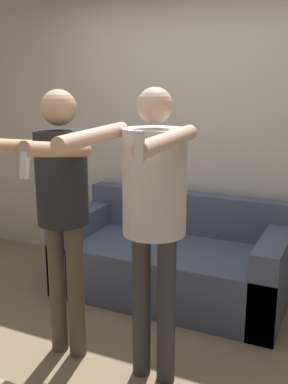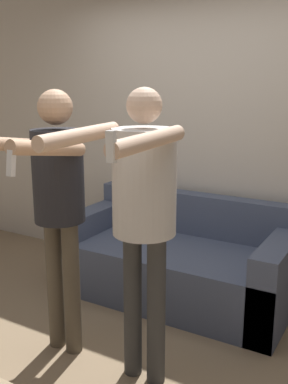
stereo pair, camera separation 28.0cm
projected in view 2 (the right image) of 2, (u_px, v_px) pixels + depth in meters
ground_plane at (105, 363)px, 2.90m from camera, size 14.00×14.00×0.00m
wall_back at (207, 131)px, 3.92m from camera, size 6.40×0.06×2.70m
couch at (178, 263)px, 3.77m from camera, size 1.87×0.92×0.82m
person_standing_left at (57, 194)px, 2.80m from camera, size 0.44×0.73×1.73m
person_standing_right at (142, 201)px, 2.49m from camera, size 0.48×0.80×1.74m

